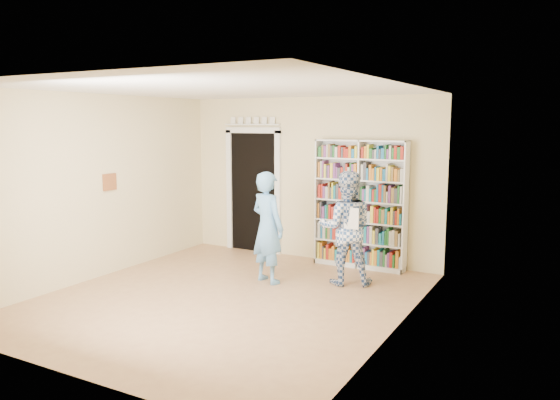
{
  "coord_description": "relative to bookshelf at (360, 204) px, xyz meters",
  "views": [
    {
      "loc": [
        3.92,
        -5.7,
        2.29
      ],
      "look_at": [
        0.3,
        0.9,
        1.21
      ],
      "focal_mm": 35.0,
      "sensor_mm": 36.0,
      "label": 1
    }
  ],
  "objects": [
    {
      "name": "doorway",
      "position": [
        -2.06,
        0.13,
        0.16
      ],
      "size": [
        1.1,
        0.08,
        2.43
      ],
      "color": "black",
      "rests_on": "floor"
    },
    {
      "name": "man_plaid",
      "position": [
        0.15,
        -0.96,
        -0.21
      ],
      "size": [
        0.97,
        0.88,
        1.62
      ],
      "primitive_type": "imported",
      "rotation": [
        0.0,
        0.0,
        3.56
      ],
      "color": "navy",
      "rests_on": "floor"
    },
    {
      "name": "paper_sheet",
      "position": [
        0.31,
        -1.18,
        -0.03
      ],
      "size": [
        0.21,
        0.01,
        0.29
      ],
      "primitive_type": "cube",
      "rotation": [
        0.0,
        0.0,
        0.02
      ],
      "color": "white",
      "rests_on": "man_plaid"
    },
    {
      "name": "bookshelf",
      "position": [
        0.0,
        0.0,
        0.0
      ],
      "size": [
        1.47,
        0.28,
        2.02
      ],
      "rotation": [
        0.0,
        0.0,
        0.12
      ],
      "color": "white",
      "rests_on": "floor"
    },
    {
      "name": "man_blue",
      "position": [
        -0.87,
        -1.42,
        -0.22
      ],
      "size": [
        0.68,
        0.55,
        1.6
      ],
      "primitive_type": "imported",
      "rotation": [
        0.0,
        0.0,
        2.81
      ],
      "color": "#5E9AD2",
      "rests_on": "floor"
    },
    {
      "name": "floor",
      "position": [
        -0.96,
        -2.34,
        -1.02
      ],
      "size": [
        5.0,
        5.0,
        0.0
      ],
      "primitive_type": "plane",
      "color": "#9E6F4C",
      "rests_on": "ground"
    },
    {
      "name": "ceiling",
      "position": [
        -0.96,
        -2.34,
        1.68
      ],
      "size": [
        5.0,
        5.0,
        0.0
      ],
      "primitive_type": "plane",
      "rotation": [
        3.14,
        0.0,
        0.0
      ],
      "color": "white",
      "rests_on": "wall_back"
    },
    {
      "name": "wall_art",
      "position": [
        -3.19,
        -2.14,
        0.38
      ],
      "size": [
        0.03,
        0.25,
        0.25
      ],
      "primitive_type": "cube",
      "color": "brown",
      "rests_on": "wall_left"
    },
    {
      "name": "wall_right",
      "position": [
        1.29,
        -2.34,
        0.33
      ],
      "size": [
        0.0,
        5.0,
        5.0
      ],
      "primitive_type": "plane",
      "rotation": [
        1.57,
        0.0,
        -1.57
      ],
      "color": "beige",
      "rests_on": "floor"
    },
    {
      "name": "wall_back",
      "position": [
        -0.96,
        0.16,
        0.33
      ],
      "size": [
        4.5,
        0.0,
        4.5
      ],
      "primitive_type": "plane",
      "rotation": [
        1.57,
        0.0,
        0.0
      ],
      "color": "beige",
      "rests_on": "floor"
    },
    {
      "name": "wall_left",
      "position": [
        -3.21,
        -2.34,
        0.33
      ],
      "size": [
        0.0,
        5.0,
        5.0
      ],
      "primitive_type": "plane",
      "rotation": [
        1.57,
        0.0,
        1.57
      ],
      "color": "beige",
      "rests_on": "floor"
    }
  ]
}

